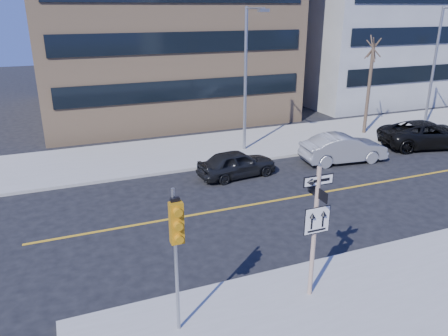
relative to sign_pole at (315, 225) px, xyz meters
name	(u,v)px	position (x,y,z in m)	size (l,w,h in m)	color
ground	(270,256)	(0.00, 2.51, -2.44)	(120.00, 120.00, 0.00)	black
far_sidewalk	(413,124)	(18.00, 14.51, -2.36)	(66.00, 6.00, 0.15)	#9A9890
road_centerline	(439,172)	(12.00, 6.51, -2.43)	(40.00, 0.14, 0.01)	gold
sign_pole	(315,225)	(0.00, 0.00, 0.00)	(0.92, 0.92, 4.06)	beige
traffic_signal	(177,234)	(-4.00, -0.15, 0.59)	(0.32, 0.45, 4.00)	gray
parked_car_a	(237,164)	(1.95, 9.90, -1.75)	(4.05, 1.63, 1.38)	black
parked_car_b	(343,148)	(8.30, 9.76, -1.66)	(4.73, 1.65, 1.56)	gray
parked_car_c	(428,134)	(14.78, 10.17, -1.64)	(5.74, 2.65, 1.59)	black
streetlight_a	(247,71)	(4.00, 13.27, 2.32)	(0.55, 2.25, 8.00)	gray
streetlight_b	(438,60)	(18.00, 13.27, 2.32)	(0.55, 2.25, 8.00)	gray
street_tree_west	(373,50)	(13.00, 13.81, 3.09)	(1.80, 1.80, 6.35)	#3E2F25
building_grey_mid	(380,14)	(24.00, 26.51, 5.06)	(20.00, 16.00, 15.00)	gray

